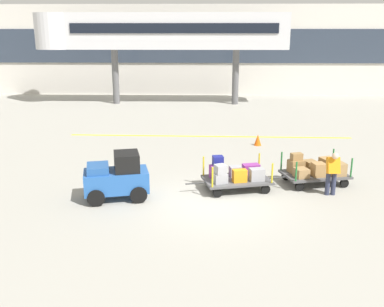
{
  "coord_description": "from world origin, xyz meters",
  "views": [
    {
      "loc": [
        -0.32,
        -13.45,
        5.47
      ],
      "look_at": [
        -0.73,
        1.41,
        1.27
      ],
      "focal_mm": 40.92,
      "sensor_mm": 36.0,
      "label": 1
    }
  ],
  "objects_px": {
    "baggage_tug": "(117,177)",
    "baggage_cart_middle": "(315,170)",
    "safety_cone_near": "(258,140)",
    "baggage_cart_lead": "(235,175)",
    "baggage_handler": "(332,171)"
  },
  "relations": [
    {
      "from": "baggage_tug",
      "to": "baggage_cart_middle",
      "type": "xyz_separation_m",
      "value": [
        6.97,
        1.68,
        -0.22
      ]
    },
    {
      "from": "baggage_cart_lead",
      "to": "baggage_handler",
      "type": "relative_size",
      "value": 1.98
    },
    {
      "from": "baggage_tug",
      "to": "baggage_handler",
      "type": "bearing_deg",
      "value": 3.76
    },
    {
      "from": "baggage_handler",
      "to": "safety_cone_near",
      "type": "xyz_separation_m",
      "value": [
        -1.71,
        6.74,
        -0.59
      ]
    },
    {
      "from": "baggage_handler",
      "to": "safety_cone_near",
      "type": "bearing_deg",
      "value": 104.23
    },
    {
      "from": "baggage_tug",
      "to": "baggage_cart_middle",
      "type": "relative_size",
      "value": 0.74
    },
    {
      "from": "baggage_handler",
      "to": "safety_cone_near",
      "type": "relative_size",
      "value": 2.84
    },
    {
      "from": "baggage_cart_lead",
      "to": "baggage_handler",
      "type": "xyz_separation_m",
      "value": [
        3.24,
        -0.5,
        0.33
      ]
    },
    {
      "from": "baggage_tug",
      "to": "baggage_cart_middle",
      "type": "distance_m",
      "value": 7.18
    },
    {
      "from": "baggage_handler",
      "to": "safety_cone_near",
      "type": "distance_m",
      "value": 6.98
    },
    {
      "from": "baggage_tug",
      "to": "baggage_cart_lead",
      "type": "relative_size",
      "value": 0.74
    },
    {
      "from": "safety_cone_near",
      "to": "baggage_cart_middle",
      "type": "bearing_deg",
      "value": -75.36
    },
    {
      "from": "baggage_cart_middle",
      "to": "safety_cone_near",
      "type": "distance_m",
      "value": 5.72
    },
    {
      "from": "baggage_tug",
      "to": "safety_cone_near",
      "type": "relative_size",
      "value": 4.18
    },
    {
      "from": "baggage_handler",
      "to": "baggage_cart_middle",
      "type": "bearing_deg",
      "value": 102.34
    }
  ]
}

